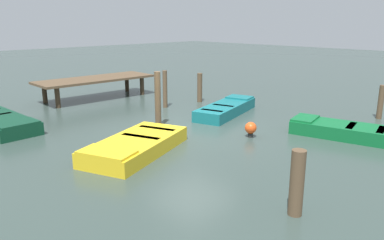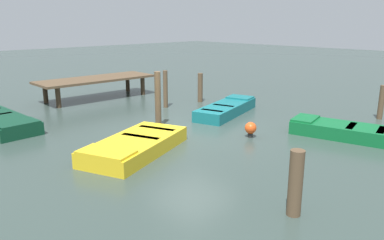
{
  "view_description": "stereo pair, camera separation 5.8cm",
  "coord_description": "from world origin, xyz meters",
  "px_view_note": "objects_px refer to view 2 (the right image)",
  "views": [
    {
      "loc": [
        -8.27,
        -8.41,
        3.46
      ],
      "look_at": [
        0.0,
        0.0,
        0.35
      ],
      "focal_mm": 35.3,
      "sensor_mm": 36.0,
      "label": 1
    },
    {
      "loc": [
        -8.23,
        -8.45,
        3.46
      ],
      "look_at": [
        0.0,
        0.0,
        0.35
      ],
      "focal_mm": 35.3,
      "sensor_mm": 36.0,
      "label": 2
    }
  ],
  "objects_px": {
    "mooring_piling_mid_right": "(296,183)",
    "mooring_piling_center": "(158,99)",
    "rowboat_yellow": "(135,145)",
    "mooring_piling_near_right": "(200,88)",
    "mooring_piling_far_right": "(381,102)",
    "rowboat_dark_green": "(0,122)",
    "rowboat_green": "(342,130)",
    "rowboat_teal": "(227,109)",
    "marker_buoy": "(251,128)",
    "mooring_piling_far_left": "(165,89)",
    "dock_segment": "(96,80)"
  },
  "relations": [
    {
      "from": "rowboat_yellow",
      "to": "mooring_piling_far_right",
      "type": "height_order",
      "value": "mooring_piling_far_right"
    },
    {
      "from": "rowboat_yellow",
      "to": "mooring_piling_far_left",
      "type": "relative_size",
      "value": 2.36
    },
    {
      "from": "mooring_piling_mid_right",
      "to": "mooring_piling_center",
      "type": "xyz_separation_m",
      "value": [
        2.05,
        6.4,
        0.3
      ]
    },
    {
      "from": "mooring_piling_far_right",
      "to": "rowboat_yellow",
      "type": "bearing_deg",
      "value": 159.45
    },
    {
      "from": "rowboat_yellow",
      "to": "rowboat_green",
      "type": "relative_size",
      "value": 1.12
    },
    {
      "from": "rowboat_green",
      "to": "mooring_piling_far_right",
      "type": "height_order",
      "value": "mooring_piling_far_right"
    },
    {
      "from": "mooring_piling_far_left",
      "to": "mooring_piling_center",
      "type": "relative_size",
      "value": 0.82
    },
    {
      "from": "marker_buoy",
      "to": "mooring_piling_near_right",
      "type": "bearing_deg",
      "value": 60.99
    },
    {
      "from": "rowboat_dark_green",
      "to": "rowboat_green",
      "type": "bearing_deg",
      "value": 38.29
    },
    {
      "from": "rowboat_dark_green",
      "to": "mooring_piling_mid_right",
      "type": "relative_size",
      "value": 2.94
    },
    {
      "from": "rowboat_dark_green",
      "to": "mooring_piling_far_right",
      "type": "distance_m",
      "value": 13.26
    },
    {
      "from": "mooring_piling_mid_right",
      "to": "mooring_piling_near_right",
      "type": "height_order",
      "value": "mooring_piling_near_right"
    },
    {
      "from": "mooring_piling_far_right",
      "to": "mooring_piling_center",
      "type": "xyz_separation_m",
      "value": [
        -6.4,
        4.84,
        0.31
      ]
    },
    {
      "from": "mooring_piling_center",
      "to": "marker_buoy",
      "type": "distance_m",
      "value": 3.24
    },
    {
      "from": "mooring_piling_mid_right",
      "to": "dock_segment",
      "type": "bearing_deg",
      "value": 75.87
    },
    {
      "from": "rowboat_green",
      "to": "mooring_piling_far_right",
      "type": "relative_size",
      "value": 2.58
    },
    {
      "from": "rowboat_yellow",
      "to": "mooring_piling_mid_right",
      "type": "relative_size",
      "value": 2.86
    },
    {
      "from": "mooring_piling_center",
      "to": "mooring_piling_near_right",
      "type": "xyz_separation_m",
      "value": [
        3.86,
        1.82,
        -0.3
      ]
    },
    {
      "from": "rowboat_teal",
      "to": "mooring_piling_near_right",
      "type": "xyz_separation_m",
      "value": [
        0.9,
        2.3,
        0.42
      ]
    },
    {
      "from": "mooring_piling_far_right",
      "to": "rowboat_teal",
      "type": "bearing_deg",
      "value": 128.2
    },
    {
      "from": "rowboat_yellow",
      "to": "rowboat_green",
      "type": "xyz_separation_m",
      "value": [
        5.41,
        -3.23,
        0.0
      ]
    },
    {
      "from": "mooring_piling_far_right",
      "to": "mooring_piling_near_right",
      "type": "xyz_separation_m",
      "value": [
        -2.54,
        6.66,
        0.01
      ]
    },
    {
      "from": "rowboat_teal",
      "to": "mooring_piling_far_right",
      "type": "xyz_separation_m",
      "value": [
        3.43,
        -4.36,
        0.4
      ]
    },
    {
      "from": "mooring_piling_far_right",
      "to": "mooring_piling_near_right",
      "type": "distance_m",
      "value": 7.13
    },
    {
      "from": "rowboat_dark_green",
      "to": "mooring_piling_center",
      "type": "distance_m",
      "value": 5.29
    },
    {
      "from": "rowboat_teal",
      "to": "rowboat_dark_green",
      "type": "height_order",
      "value": "same"
    },
    {
      "from": "rowboat_dark_green",
      "to": "mooring_piling_mid_right",
      "type": "distance_m",
      "value": 10.09
    },
    {
      "from": "mooring_piling_near_right",
      "to": "rowboat_green",
      "type": "bearing_deg",
      "value": -95.05
    },
    {
      "from": "rowboat_yellow",
      "to": "mooring_piling_near_right",
      "type": "xyz_separation_m",
      "value": [
        6.01,
        3.46,
        0.42
      ]
    },
    {
      "from": "mooring_piling_mid_right",
      "to": "mooring_piling_center",
      "type": "relative_size",
      "value": 0.68
    },
    {
      "from": "dock_segment",
      "to": "mooring_piling_far_right",
      "type": "xyz_separation_m",
      "value": [
        5.42,
        -10.48,
        -0.22
      ]
    },
    {
      "from": "rowboat_teal",
      "to": "mooring_piling_near_right",
      "type": "distance_m",
      "value": 2.5
    },
    {
      "from": "marker_buoy",
      "to": "mooring_piling_far_right",
      "type": "bearing_deg",
      "value": -20.26
    },
    {
      "from": "rowboat_dark_green",
      "to": "mooring_piling_far_right",
      "type": "relative_size",
      "value": 2.98
    },
    {
      "from": "rowboat_dark_green",
      "to": "marker_buoy",
      "type": "xyz_separation_m",
      "value": [
        5.12,
        -6.44,
        0.07
      ]
    },
    {
      "from": "rowboat_yellow",
      "to": "rowboat_green",
      "type": "bearing_deg",
      "value": 128.18
    },
    {
      "from": "dock_segment",
      "to": "mooring_piling_near_right",
      "type": "height_order",
      "value": "mooring_piling_near_right"
    },
    {
      "from": "rowboat_dark_green",
      "to": "mooring_piling_mid_right",
      "type": "height_order",
      "value": "mooring_piling_mid_right"
    },
    {
      "from": "rowboat_green",
      "to": "mooring_piling_center",
      "type": "bearing_deg",
      "value": 21.14
    },
    {
      "from": "rowboat_dark_green",
      "to": "mooring_piling_center",
      "type": "height_order",
      "value": "mooring_piling_center"
    },
    {
      "from": "rowboat_green",
      "to": "mooring_piling_mid_right",
      "type": "bearing_deg",
      "value": 93.36
    },
    {
      "from": "rowboat_green",
      "to": "mooring_piling_near_right",
      "type": "xyz_separation_m",
      "value": [
        0.59,
        6.69,
        0.42
      ]
    },
    {
      "from": "dock_segment",
      "to": "rowboat_green",
      "type": "bearing_deg",
      "value": -76.16
    },
    {
      "from": "rowboat_green",
      "to": "rowboat_dark_green",
      "type": "distance_m",
      "value": 11.02
    },
    {
      "from": "rowboat_yellow",
      "to": "rowboat_dark_green",
      "type": "distance_m",
      "value": 5.44
    },
    {
      "from": "rowboat_teal",
      "to": "marker_buoy",
      "type": "relative_size",
      "value": 7.43
    },
    {
      "from": "rowboat_yellow",
      "to": "mooring_piling_mid_right",
      "type": "height_order",
      "value": "mooring_piling_mid_right"
    },
    {
      "from": "mooring_piling_far_left",
      "to": "rowboat_dark_green",
      "type": "bearing_deg",
      "value": 166.17
    },
    {
      "from": "dock_segment",
      "to": "marker_buoy",
      "type": "distance_m",
      "value": 8.59
    },
    {
      "from": "rowboat_yellow",
      "to": "marker_buoy",
      "type": "distance_m",
      "value": 3.61
    }
  ]
}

